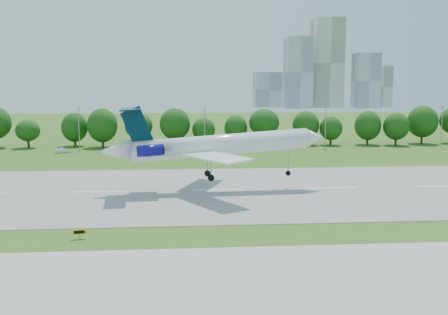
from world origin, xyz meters
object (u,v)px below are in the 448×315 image
(taxi_sign_left, at_px, (80,232))
(service_vehicle_b, at_px, (152,151))
(airliner, at_px, (210,145))
(service_vehicle_a, at_px, (63,151))

(taxi_sign_left, bearing_deg, service_vehicle_b, 81.36)
(service_vehicle_b, bearing_deg, airliner, -152.91)
(service_vehicle_a, xyz_separation_m, service_vehicle_b, (24.29, -2.68, -0.10))
(taxi_sign_left, distance_m, service_vehicle_b, 77.52)
(service_vehicle_a, distance_m, service_vehicle_b, 24.44)
(airliner, distance_m, taxi_sign_left, 32.11)
(airliner, bearing_deg, service_vehicle_a, 119.76)
(service_vehicle_b, bearing_deg, taxi_sign_left, -169.88)
(taxi_sign_left, height_order, service_vehicle_b, service_vehicle_b)
(service_vehicle_a, bearing_deg, taxi_sign_left, 170.21)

